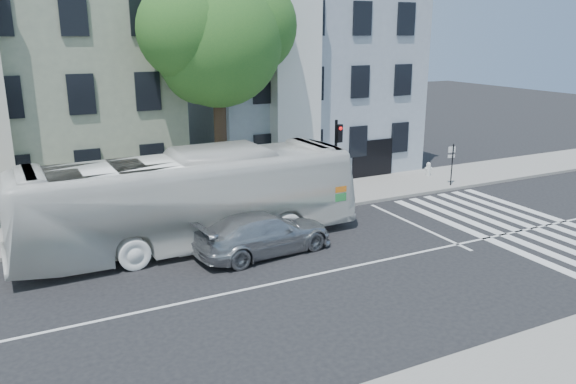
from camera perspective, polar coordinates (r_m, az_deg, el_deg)
ground at (r=19.13m, az=2.31°, el=-8.50°), size 120.00×120.00×0.00m
sidewalk_far at (r=25.93m, az=-6.25°, el=-1.77°), size 80.00×4.00×0.15m
building_left at (r=30.35m, az=-24.12°, el=10.00°), size 12.00×10.00×11.00m
building_right at (r=34.04m, az=0.52°, el=11.84°), size 12.00×10.00×11.00m
street_tree at (r=25.43m, az=-7.27°, el=15.62°), size 7.30×5.90×11.10m
bus at (r=21.53m, az=-9.88°, el=-0.72°), size 3.44×13.19×3.65m
sedan at (r=20.77m, az=-2.46°, el=-4.19°), size 2.75×5.51×1.54m
hedge at (r=24.07m, az=-10.10°, el=-2.26°), size 8.46×2.82×0.70m
traffic_signal at (r=25.99m, az=4.99°, el=4.14°), size 0.43×0.53×4.07m
fire_hydrant at (r=32.55m, az=14.07°, el=2.33°), size 0.43×0.24×0.75m
far_sign_pole at (r=30.50m, az=16.31°, el=3.26°), size 0.40×0.19×2.20m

